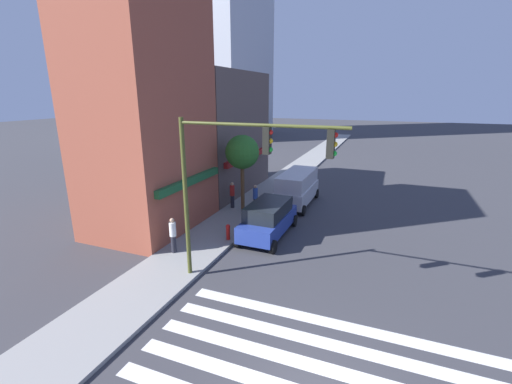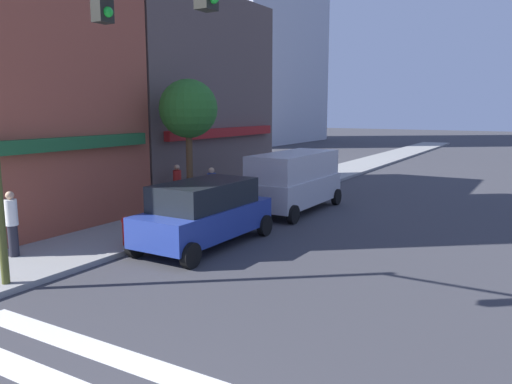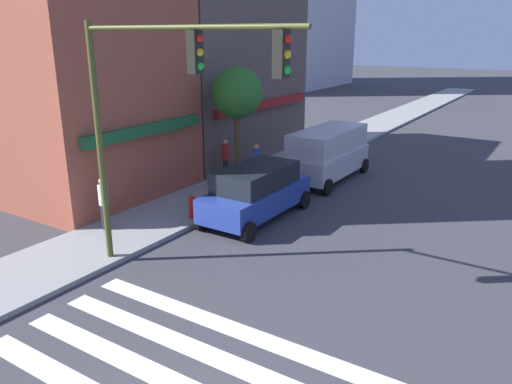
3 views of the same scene
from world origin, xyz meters
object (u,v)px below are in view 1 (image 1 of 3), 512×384
object	(u,v)px
pedestrian_red_jacket	(232,194)
fire_hydrant	(228,231)
street_tree	(242,153)
suv_blue	(268,218)
traffic_signal	(237,168)
van_silver	(297,187)
pedestrian_white_shirt	(173,235)
pedestrian_blue_shirt	(255,197)

from	to	relation	value
pedestrian_red_jacket	fire_hydrant	world-z (taller)	pedestrian_red_jacket
street_tree	suv_blue	bearing A→B (deg)	-135.96
suv_blue	street_tree	size ratio (longest dim) A/B	0.95
traffic_signal	pedestrian_red_jacket	bearing A→B (deg)	26.73
van_silver	fire_hydrant	bearing A→B (deg)	167.71
suv_blue	pedestrian_red_jacket	world-z (taller)	suv_blue
pedestrian_white_shirt	street_tree	distance (m)	7.43
van_silver	pedestrian_red_jacket	distance (m)	4.63
traffic_signal	pedestrian_red_jacket	size ratio (longest dim) A/B	3.81
pedestrian_red_jacket	pedestrian_white_shirt	bearing A→B (deg)	-81.20
traffic_signal	fire_hydrant	bearing A→B (deg)	31.40
pedestrian_white_shirt	pedestrian_blue_shirt	distance (m)	7.26
van_silver	fire_hydrant	xyz separation A→B (m)	(-7.57, 1.70, -0.67)
pedestrian_red_jacket	fire_hydrant	distance (m)	5.29
suv_blue	street_tree	distance (m)	5.02
van_silver	pedestrian_red_jacket	xyz separation A→B (m)	(-2.71, 3.75, -0.21)
suv_blue	fire_hydrant	distance (m)	2.34
traffic_signal	pedestrian_blue_shirt	xyz separation A→B (m)	(8.54, 2.64, -3.86)
pedestrian_white_shirt	street_tree	world-z (taller)	street_tree
traffic_signal	pedestrian_red_jacket	distance (m)	10.39
pedestrian_white_shirt	fire_hydrant	distance (m)	2.98
traffic_signal	suv_blue	xyz separation A→B (m)	(5.31, 0.59, -3.90)
traffic_signal	pedestrian_blue_shirt	bearing A→B (deg)	17.18
pedestrian_white_shirt	van_silver	bearing A→B (deg)	-19.71
street_tree	van_silver	bearing A→B (deg)	-41.90
traffic_signal	pedestrian_red_jacket	world-z (taller)	traffic_signal
suv_blue	pedestrian_red_jacket	size ratio (longest dim) A/B	2.67
traffic_signal	fire_hydrant	world-z (taller)	traffic_signal
suv_blue	pedestrian_white_shirt	distance (m)	5.22
pedestrian_red_jacket	pedestrian_blue_shirt	size ratio (longest dim) A/B	1.00
pedestrian_blue_shirt	fire_hydrant	world-z (taller)	pedestrian_blue_shirt
pedestrian_white_shirt	fire_hydrant	xyz separation A→B (m)	(2.34, -1.79, -0.46)
pedestrian_white_shirt	street_tree	bearing A→B (deg)	-6.10
suv_blue	street_tree	bearing A→B (deg)	44.61
fire_hydrant	street_tree	world-z (taller)	street_tree
suv_blue	pedestrian_blue_shirt	distance (m)	3.82
suv_blue	pedestrian_blue_shirt	size ratio (longest dim) A/B	2.67
suv_blue	van_silver	xyz separation A→B (m)	(6.02, -0.00, 0.25)
pedestrian_red_jacket	street_tree	world-z (taller)	street_tree
fire_hydrant	van_silver	bearing A→B (deg)	-12.66
traffic_signal	street_tree	distance (m)	8.92
van_silver	suv_blue	bearing A→B (deg)	-179.63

